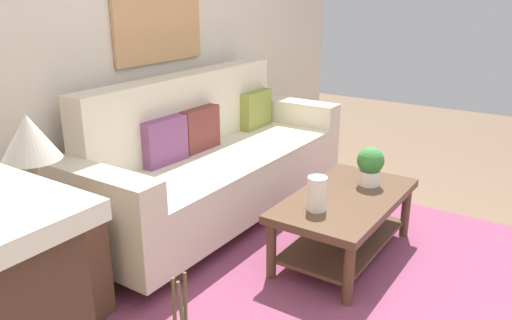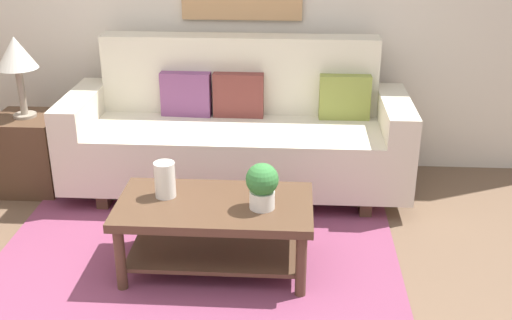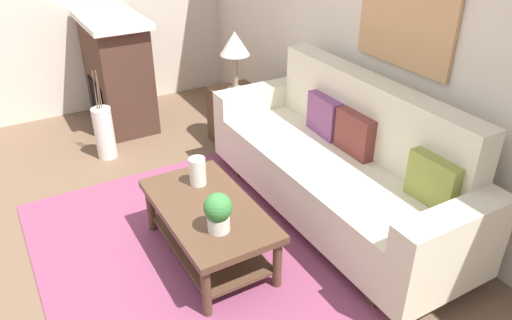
{
  "view_description": "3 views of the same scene",
  "coord_description": "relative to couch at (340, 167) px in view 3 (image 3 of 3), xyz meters",
  "views": [
    {
      "loc": [
        -2.65,
        -0.54,
        1.69
      ],
      "look_at": [
        0.09,
        1.27,
        0.56
      ],
      "focal_mm": 35.41,
      "sensor_mm": 36.0,
      "label": 1
    },
    {
      "loc": [
        0.56,
        -2.55,
        2.05
      ],
      "look_at": [
        0.34,
        1.03,
        0.51
      ],
      "focal_mm": 44.73,
      "sensor_mm": 36.0,
      "label": 2
    },
    {
      "loc": [
        2.65,
        -0.46,
        2.34
      ],
      "look_at": [
        -0.02,
        1.07,
        0.58
      ],
      "focal_mm": 34.66,
      "sensor_mm": 36.0,
      "label": 3
    }
  ],
  "objects": [
    {
      "name": "throw_pillow_plum",
      "position": [
        -0.38,
        0.12,
        0.25
      ],
      "size": [
        0.37,
        0.14,
        0.32
      ],
      "primitive_type": "cube",
      "rotation": [
        0.0,
        0.0,
        -0.06
      ],
      "color": "#7A4270",
      "rests_on": "couch"
    },
    {
      "name": "floor_vase_branch_a",
      "position": [
        -1.82,
        -1.33,
        0.25
      ],
      "size": [
        0.04,
        0.02,
        0.36
      ],
      "primitive_type": "cylinder",
      "rotation": [
        -0.03,
        0.08,
        0.0
      ],
      "color": "brown",
      "rests_on": "floor_vase"
    },
    {
      "name": "side_table",
      "position": [
        -1.5,
        -0.1,
        -0.15
      ],
      "size": [
        0.44,
        0.44,
        0.56
      ],
      "primitive_type": "cube",
      "color": "#513826",
      "rests_on": "ground_plane"
    },
    {
      "name": "throw_pillow_maroon",
      "position": [
        0.0,
        0.12,
        0.25
      ],
      "size": [
        0.36,
        0.12,
        0.32
      ],
      "primitive_type": "cube",
      "rotation": [
        0.0,
        0.0,
        -0.01
      ],
      "color": "brown",
      "rests_on": "couch"
    },
    {
      "name": "throw_pillow_olive",
      "position": [
        0.76,
        0.12,
        0.25
      ],
      "size": [
        0.36,
        0.13,
        0.32
      ],
      "primitive_type": "cube",
      "rotation": [
        0.0,
        0.0,
        0.02
      ],
      "color": "olive",
      "rests_on": "couch"
    },
    {
      "name": "area_rug",
      "position": [
        -0.16,
        -1.21,
        -0.43
      ],
      "size": [
        2.41,
        2.02,
        0.01
      ],
      "primitive_type": "cube",
      "color": "#843D5B",
      "rests_on": "ground_plane"
    },
    {
      "name": "ground_plane",
      "position": [
        -0.16,
        -1.71,
        -0.43
      ],
      "size": [
        9.8,
        9.8,
        0.0
      ],
      "primitive_type": "plane",
      "color": "brown"
    },
    {
      "name": "floor_vase_branch_b",
      "position": [
        -1.85,
        -1.31,
        0.25
      ],
      "size": [
        0.01,
        0.02,
        0.36
      ],
      "primitive_type": "cylinder",
      "rotation": [
        0.01,
        0.0,
        0.0
      ],
      "color": "brown",
      "rests_on": "floor_vase"
    },
    {
      "name": "framed_painting",
      "position": [
        0.0,
        0.47,
        1.13
      ],
      "size": [
        0.89,
        0.03,
        0.81
      ],
      "primitive_type": "cube",
      "color": "tan"
    },
    {
      "name": "coffee_table",
      "position": [
        -0.03,
        -1.1,
        -0.12
      ],
      "size": [
        1.1,
        0.6,
        0.43
      ],
      "color": "#513826",
      "rests_on": "ground_plane"
    },
    {
      "name": "wall_back",
      "position": [
        -0.16,
        0.54,
        0.92
      ],
      "size": [
        5.8,
        0.1,
        2.7
      ],
      "primitive_type": "cube",
      "color": "beige",
      "rests_on": "ground_plane"
    },
    {
      "name": "potted_plant_tabletop",
      "position": [
        0.24,
        -1.14,
        0.14
      ],
      "size": [
        0.18,
        0.18,
        0.26
      ],
      "color": "white",
      "rests_on": "coffee_table"
    },
    {
      "name": "fireplace",
      "position": [
        -2.51,
        -0.96,
        0.15
      ],
      "size": [
        1.02,
        0.58,
        1.16
      ],
      "color": "#472D23",
      "rests_on": "ground_plane"
    },
    {
      "name": "floor_vase",
      "position": [
        -1.84,
        -1.33,
        -0.18
      ],
      "size": [
        0.18,
        0.18,
        0.5
      ],
      "primitive_type": "cylinder",
      "color": "white",
      "rests_on": "ground_plane"
    },
    {
      "name": "floor_vase_branch_c",
      "position": [
        -1.85,
        -1.35,
        0.25
      ],
      "size": [
        0.03,
        0.02,
        0.36
      ],
      "primitive_type": "cylinder",
      "rotation": [
        -0.03,
        -0.04,
        0.0
      ],
      "color": "brown",
      "rests_on": "floor_vase"
    },
    {
      "name": "tabletop_vase",
      "position": [
        -0.32,
        -1.03,
        0.1
      ],
      "size": [
        0.12,
        0.12,
        0.21
      ],
      "primitive_type": "cylinder",
      "color": "white",
      "rests_on": "coffee_table"
    },
    {
      "name": "table_lamp",
      "position": [
        -1.5,
        -0.1,
        0.56
      ],
      "size": [
        0.28,
        0.28,
        0.57
      ],
      "color": "gray",
      "rests_on": "side_table"
    },
    {
      "name": "couch",
      "position": [
        0.0,
        0.0,
        0.0
      ],
      "size": [
        2.4,
        0.84,
        1.08
      ],
      "color": "beige",
      "rests_on": "ground_plane"
    }
  ]
}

